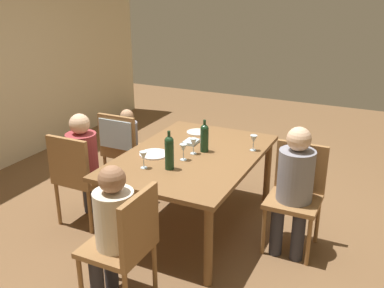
{
  "coord_description": "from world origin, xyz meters",
  "views": [
    {
      "loc": [
        -3.36,
        -1.62,
        2.22
      ],
      "look_at": [
        0.0,
        0.0,
        0.83
      ],
      "focal_mm": 40.91,
      "sensor_mm": 36.0,
      "label": 1
    }
  ],
  "objects_px": {
    "person_man_bearded": "(85,159)",
    "handbag": "(146,168)",
    "wine_glass_centre": "(183,149)",
    "wine_glass_far": "(144,156)",
    "chair_far_left": "(78,173)",
    "person_child_small": "(129,142)",
    "wine_bottle_dark_red": "(169,152)",
    "wine_glass_near_left": "(193,143)",
    "wine_glass_near_right": "(254,140)",
    "dinner_plate_guest_left": "(154,154)",
    "chair_near": "(296,189)",
    "dinner_plate_host": "(197,132)",
    "chair_left_end": "(127,241)",
    "wine_bottle_tall_green": "(204,137)",
    "person_woman_host": "(294,182)",
    "chair_far_right": "(122,143)",
    "dining_table": "(192,161)",
    "person_man_guest": "(112,225)"
  },
  "relations": [
    {
      "from": "person_man_bearded",
      "to": "handbag",
      "type": "height_order",
      "value": "person_man_bearded"
    },
    {
      "from": "wine_glass_centre",
      "to": "wine_glass_far",
      "type": "height_order",
      "value": "same"
    },
    {
      "from": "chair_far_left",
      "to": "person_child_small",
      "type": "height_order",
      "value": "person_child_small"
    },
    {
      "from": "wine_bottle_dark_red",
      "to": "wine_glass_near_left",
      "type": "xyz_separation_m",
      "value": [
        0.4,
        -0.03,
        -0.05
      ]
    },
    {
      "from": "person_child_small",
      "to": "wine_glass_near_right",
      "type": "bearing_deg",
      "value": -2.62
    },
    {
      "from": "dinner_plate_guest_left",
      "to": "person_man_bearded",
      "type": "bearing_deg",
      "value": 106.04
    },
    {
      "from": "chair_near",
      "to": "dinner_plate_host",
      "type": "relative_size",
      "value": 4.1
    },
    {
      "from": "wine_bottle_dark_red",
      "to": "chair_near",
      "type": "bearing_deg",
      "value": -64.53
    },
    {
      "from": "chair_near",
      "to": "chair_left_end",
      "type": "bearing_deg",
      "value": 56.37
    },
    {
      "from": "person_child_small",
      "to": "wine_bottle_tall_green",
      "type": "distance_m",
      "value": 1.12
    },
    {
      "from": "chair_near",
      "to": "dinner_plate_guest_left",
      "type": "xyz_separation_m",
      "value": [
        -0.25,
        1.27,
        0.2
      ]
    },
    {
      "from": "chair_left_end",
      "to": "wine_bottle_dark_red",
      "type": "xyz_separation_m",
      "value": [
        0.84,
        0.11,
        0.35
      ]
    },
    {
      "from": "wine_bottle_tall_green",
      "to": "handbag",
      "type": "bearing_deg",
      "value": 59.23
    },
    {
      "from": "person_child_small",
      "to": "person_woman_host",
      "type": "bearing_deg",
      "value": -12.63
    },
    {
      "from": "chair_far_right",
      "to": "dinner_plate_host",
      "type": "relative_size",
      "value": 4.1
    },
    {
      "from": "wine_bottle_tall_green",
      "to": "dinner_plate_guest_left",
      "type": "distance_m",
      "value": 0.49
    },
    {
      "from": "dining_table",
      "to": "wine_glass_centre",
      "type": "distance_m",
      "value": 0.24
    },
    {
      "from": "chair_far_left",
      "to": "chair_far_right",
      "type": "xyz_separation_m",
      "value": [
        0.72,
        0.0,
        0.06
      ]
    },
    {
      "from": "chair_far_left",
      "to": "wine_glass_near_left",
      "type": "distance_m",
      "value": 1.12
    },
    {
      "from": "dining_table",
      "to": "person_man_bearded",
      "type": "bearing_deg",
      "value": 110.29
    },
    {
      "from": "wine_glass_near_right",
      "to": "handbag",
      "type": "xyz_separation_m",
      "value": [
        0.39,
        1.44,
        -0.72
      ]
    },
    {
      "from": "chair_left_end",
      "to": "chair_far_right",
      "type": "relative_size",
      "value": 1.0
    },
    {
      "from": "dining_table",
      "to": "person_woman_host",
      "type": "height_order",
      "value": "person_woman_host"
    },
    {
      "from": "chair_far_right",
      "to": "wine_glass_near_right",
      "type": "bearing_deg",
      "value": 3.28
    },
    {
      "from": "wine_bottle_tall_green",
      "to": "chair_far_right",
      "type": "bearing_deg",
      "value": 82.22
    },
    {
      "from": "wine_glass_far",
      "to": "dinner_plate_host",
      "type": "bearing_deg",
      "value": -1.35
    },
    {
      "from": "person_man_guest",
      "to": "chair_far_right",
      "type": "bearing_deg",
      "value": 32.24
    },
    {
      "from": "dining_table",
      "to": "dinner_plate_host",
      "type": "distance_m",
      "value": 0.61
    },
    {
      "from": "person_child_small",
      "to": "person_man_bearded",
      "type": "bearing_deg",
      "value": -90.0
    },
    {
      "from": "chair_left_end",
      "to": "dinner_plate_host",
      "type": "height_order",
      "value": "chair_left_end"
    },
    {
      "from": "person_child_small",
      "to": "wine_bottle_tall_green",
      "type": "relative_size",
      "value": 3.04
    },
    {
      "from": "chair_far_right",
      "to": "dinner_plate_guest_left",
      "type": "relative_size",
      "value": 3.43
    },
    {
      "from": "wine_bottle_tall_green",
      "to": "wine_bottle_dark_red",
      "type": "xyz_separation_m",
      "value": [
        -0.5,
        0.1,
        0.02
      ]
    },
    {
      "from": "dining_table",
      "to": "person_child_small",
      "type": "xyz_separation_m",
      "value": [
        0.4,
        0.96,
        -0.09
      ]
    },
    {
      "from": "person_woman_host",
      "to": "wine_bottle_dark_red",
      "type": "height_order",
      "value": "person_woman_host"
    },
    {
      "from": "chair_far_left",
      "to": "chair_left_end",
      "type": "distance_m",
      "value": 1.29
    },
    {
      "from": "dining_table",
      "to": "dinner_plate_host",
      "type": "relative_size",
      "value": 7.54
    },
    {
      "from": "wine_glass_near_left",
      "to": "wine_bottle_tall_green",
      "type": "bearing_deg",
      "value": -34.29
    },
    {
      "from": "wine_glass_near_left",
      "to": "dinner_plate_guest_left",
      "type": "bearing_deg",
      "value": 120.62
    },
    {
      "from": "dining_table",
      "to": "wine_glass_far",
      "type": "xyz_separation_m",
      "value": [
        -0.46,
        0.23,
        0.18
      ]
    },
    {
      "from": "wine_glass_far",
      "to": "handbag",
      "type": "distance_m",
      "value": 1.57
    },
    {
      "from": "person_woman_host",
      "to": "handbag",
      "type": "relative_size",
      "value": 4.02
    },
    {
      "from": "wine_glass_near_left",
      "to": "wine_glass_near_right",
      "type": "height_order",
      "value": "same"
    },
    {
      "from": "person_woman_host",
      "to": "chair_near",
      "type": "bearing_deg",
      "value": -90.0
    },
    {
      "from": "wine_bottle_dark_red",
      "to": "dinner_plate_host",
      "type": "relative_size",
      "value": 1.51
    },
    {
      "from": "chair_left_end",
      "to": "person_child_small",
      "type": "distance_m",
      "value": 1.94
    },
    {
      "from": "wine_bottle_tall_green",
      "to": "handbag",
      "type": "xyz_separation_m",
      "value": [
        0.61,
        1.03,
        -0.76
      ]
    },
    {
      "from": "wine_glass_near_right",
      "to": "chair_far_right",
      "type": "bearing_deg",
      "value": 93.28
    },
    {
      "from": "chair_near",
      "to": "person_man_guest",
      "type": "bearing_deg",
      "value": 53.09
    },
    {
      "from": "chair_near",
      "to": "chair_far_right",
      "type": "relative_size",
      "value": 1.0
    }
  ]
}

